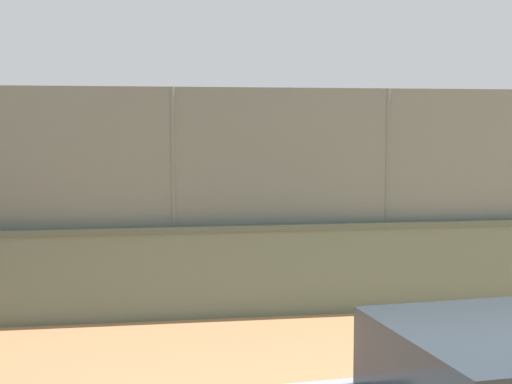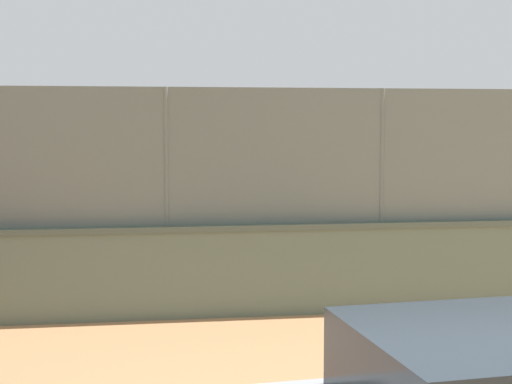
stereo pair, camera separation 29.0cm
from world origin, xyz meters
The scene contains 6 objects.
ground_plane centered at (0.00, 0.00, 0.00)m, with size 260.00×260.00×0.00m, color tan.
perimeter_wall centered at (-0.04, 11.23, 0.65)m, with size 31.29×0.65×1.29m.
fence_panel_on_wall centered at (-0.04, 11.23, 2.24)m, with size 30.73×0.27×1.90m.
player_baseline_waiting centered at (0.33, 0.12, 0.86)m, with size 0.70×1.21×1.48m.
player_crossing_court centered at (2.96, 6.54, 0.97)m, with size 1.03×0.90×1.65m.
sports_ball centered at (0.30, 1.44, 1.38)m, with size 0.08×0.08×0.08m, color #3399D8.
Camera 1 is at (3.48, 21.62, 2.68)m, focal length 52.83 mm.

